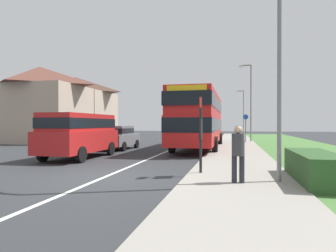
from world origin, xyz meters
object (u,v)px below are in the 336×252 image
street_lamp_mid (250,98)px  parked_car_grey (118,136)px  double_decker_bus (199,118)px  parked_van_red (80,132)px  cycle_route_sign (246,127)px  bus_stop_sign (201,129)px  pedestrian_at_stop (238,151)px  street_lamp_far (243,109)px  street_lamp_near (276,13)px

street_lamp_mid → parked_car_grey: bearing=-134.0°
double_decker_bus → street_lamp_mid: 8.76m
parked_van_red → cycle_route_sign: size_ratio=2.03×
bus_stop_sign → street_lamp_mid: street_lamp_mid is taller
pedestrian_at_stop → street_lamp_mid: bearing=86.2°
parked_van_red → parked_car_grey: parked_van_red is taller
parked_car_grey → double_decker_bus: bearing=16.9°
parked_car_grey → pedestrian_at_stop: (7.67, -10.28, 0.11)m
cycle_route_sign → street_lamp_far: 19.82m
parked_van_red → street_lamp_mid: 17.16m
bus_stop_sign → street_lamp_near: street_lamp_near is taller
double_decker_bus → street_lamp_far: 25.87m
parked_car_grey → parked_van_red: bearing=-89.4°
double_decker_bus → pedestrian_at_stop: 12.18m
parked_van_red → bus_stop_sign: 7.48m
pedestrian_at_stop → cycle_route_sign: bearing=87.2°
cycle_route_sign → street_lamp_near: bearing=-89.5°
pedestrian_at_stop → street_lamp_far: street_lamp_far is taller
street_lamp_far → cycle_route_sign: bearing=-91.0°
parked_van_red → bus_stop_sign: size_ratio=1.97×
pedestrian_at_stop → street_lamp_mid: 19.86m
pedestrian_at_stop → cycle_route_sign: (0.88, 17.77, 0.45)m
parked_van_red → parked_car_grey: bearing=90.6°
double_decker_bus → pedestrian_at_stop: (2.41, -11.88, -1.17)m
parked_van_red → street_lamp_far: size_ratio=0.76×
bus_stop_sign → street_lamp_mid: (2.47, 18.15, 2.55)m
parked_car_grey → street_lamp_mid: size_ratio=0.57×
parked_car_grey → pedestrian_at_stop: bearing=-53.3°
bus_stop_sign → parked_van_red: bearing=149.7°
street_lamp_near → street_lamp_mid: size_ratio=1.19×
double_decker_bus → parked_van_red: size_ratio=2.22×
parked_car_grey → street_lamp_far: size_ratio=0.60×
street_lamp_near → street_lamp_mid: bearing=89.2°
street_lamp_mid → double_decker_bus: bearing=-115.8°
street_lamp_mid → cycle_route_sign: bearing=-103.3°
parked_van_red → pedestrian_at_stop: bearing=-34.2°
parked_car_grey → street_lamp_mid: bearing=46.0°
pedestrian_at_stop → street_lamp_near: bearing=24.0°
parked_van_red → street_lamp_far: 33.54m
street_lamp_near → pedestrian_at_stop: bearing=-156.0°
parked_car_grey → bus_stop_sign: (6.51, -8.87, 0.67)m
bus_stop_sign → street_lamp_far: size_ratio=0.39×
parked_van_red → street_lamp_near: bearing=-28.7°
parked_van_red → street_lamp_mid: (8.92, 14.39, 2.78)m
street_lamp_mid → street_lamp_far: street_lamp_mid is taller
parked_car_grey → cycle_route_sign: 11.38m
parked_van_red → street_lamp_near: 10.45m
parked_car_grey → pedestrian_at_stop: pedestrian_at_stop is taller
pedestrian_at_stop → parked_van_red: bearing=145.8°
pedestrian_at_stop → street_lamp_near: street_lamp_near is taller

